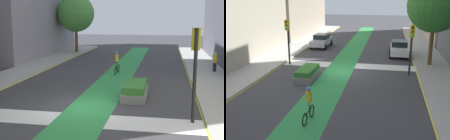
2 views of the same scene
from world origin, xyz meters
The scene contains 9 objects.
ground_plane centered at (0.00, 0.00, 0.00)m, with size 120.00×120.00×0.00m, color #38383D.
bike_lane_paint centered at (0.53, 0.00, 0.00)m, with size 2.40×60.00×0.01m, color #2D8C47.
crosswalk_band centered at (0.00, -2.00, 0.00)m, with size 12.00×1.80×0.01m, color silver.
curb_stripe_right centered at (6.00, 0.00, 0.01)m, with size 0.16×60.00×0.01m, color yellow.
traffic_signal_near_right centered at (5.46, -1.31, 2.90)m, with size 0.35×0.52×4.12m.
cyclist_in_lane centered at (0.34, 9.10, 0.97)m, with size 0.32×1.73×1.86m.
pedestrian_sidewalk_right_a centered at (8.13, 10.88, 0.94)m, with size 0.34×0.34×1.57m.
street_tree_far centered at (-6.82, 21.80, 4.88)m, with size 4.50×4.50×6.99m.
median_planter centered at (2.53, 2.34, 0.40)m, with size 1.31×3.20×0.85m.
Camera 1 is at (4.23, -14.61, 4.63)m, focal length 48.79 mm.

